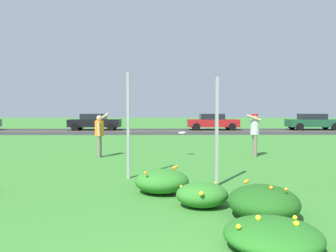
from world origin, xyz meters
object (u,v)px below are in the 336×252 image
Objects in this scene: car_black_center_left at (95,122)px; frisbee_white at (182,133)px; sign_post_near_path at (128,126)px; car_red_center_right at (213,122)px; person_thrower_orange_shirt at (99,132)px; person_catcher_red_cap_gray_shirt at (255,130)px; car_dark_green_rightmost at (313,122)px; sign_post_by_roadside at (217,132)px.

frisbee_white is at bearing -67.79° from car_black_center_left.
car_red_center_right is at bearing 75.89° from sign_post_near_path.
person_thrower_orange_shirt reaches higher than person_catcher_red_cap_gray_shirt.
sign_post_near_path reaches higher than car_dark_green_rightmost.
sign_post_near_path reaches higher than car_red_center_right.
sign_post_by_roadside is at bearing -83.78° from frisbee_white.
sign_post_near_path is 21.68m from car_red_center_right.
person_thrower_orange_shirt reaches higher than car_black_center_left.
sign_post_near_path is 1.08× the size of sign_post_by_roadside.
sign_post_near_path is 2.39m from sign_post_by_roadside.
sign_post_near_path reaches higher than person_thrower_orange_shirt.
person_catcher_red_cap_gray_shirt is at bearing -1.59° from frisbee_white.
frisbee_white is (-2.82, 0.08, -0.09)m from person_catcher_red_cap_gray_shirt.
car_black_center_left is (-9.70, 16.93, -0.28)m from person_catcher_red_cap_gray_shirt.
sign_post_near_path is 1.69× the size of person_catcher_red_cap_gray_shirt.
person_catcher_red_cap_gray_shirt is 19.51m from car_black_center_left.
sign_post_by_roadside is 1.56× the size of person_catcher_red_cap_gray_shirt.
sign_post_by_roadside is 0.58× the size of car_red_center_right.
sign_post_near_path reaches higher than sign_post_by_roadside.
car_black_center_left is at bearing 119.81° from person_catcher_red_cap_gray_shirt.
car_dark_green_rightmost is at bearing 0.00° from car_black_center_left.
car_dark_green_rightmost is (14.27, 21.01, -0.67)m from sign_post_near_path.
car_red_center_right is (5.28, 21.01, -0.67)m from sign_post_near_path.
person_thrower_orange_shirt is 6.00m from person_catcher_red_cap_gray_shirt.
frisbee_white is (3.18, 0.18, -0.04)m from person_thrower_orange_shirt.
car_black_center_left is at bearing 103.96° from sign_post_near_path.
frisbee_white is 18.20m from car_black_center_left.
person_catcher_red_cap_gray_shirt reaches higher than car_red_center_right.
sign_post_by_roadside is at bearing -97.98° from car_red_center_right.
sign_post_near_path reaches higher than frisbee_white.
car_black_center_left and car_dark_green_rightmost have the same top height.
sign_post_by_roadside is at bearing -52.72° from person_thrower_orange_shirt.
sign_post_near_path is 0.63× the size of car_black_center_left.
person_catcher_red_cap_gray_shirt is 16.95m from car_red_center_right.
person_thrower_orange_shirt reaches higher than car_dark_green_rightmost.
frisbee_white is at bearing 96.22° from sign_post_by_roadside.
person_thrower_orange_shirt is 3.19m from frisbee_white.
person_catcher_red_cap_gray_shirt reaches higher than car_dark_green_rightmost.
frisbee_white is 0.06× the size of car_black_center_left.
car_red_center_right reaches higher than frisbee_white.
car_red_center_right is (10.51, 0.00, 0.00)m from car_black_center_left.
person_thrower_orange_shirt is at bearing -132.86° from car_dark_green_rightmost.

